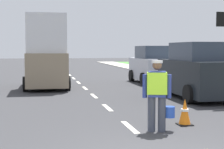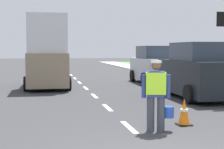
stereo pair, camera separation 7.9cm
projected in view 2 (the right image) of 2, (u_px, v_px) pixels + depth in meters
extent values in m
plane|color=#333335|center=(71.00, 75.00, 26.80)|extent=(96.00, 96.00, 0.00)
cube|color=silver|center=(129.00, 127.00, 8.88)|extent=(0.14, 1.40, 0.01)
cube|color=silver|center=(107.00, 108.00, 11.82)|extent=(0.14, 1.40, 0.01)
cube|color=silver|center=(94.00, 96.00, 14.76)|extent=(0.14, 1.40, 0.01)
cube|color=silver|center=(86.00, 88.00, 17.70)|extent=(0.14, 1.40, 0.01)
cube|color=silver|center=(79.00, 83.00, 20.63)|extent=(0.14, 1.40, 0.01)
cube|color=silver|center=(75.00, 78.00, 23.57)|extent=(0.14, 1.40, 0.01)
cube|color=silver|center=(71.00, 75.00, 26.51)|extent=(0.14, 1.40, 0.01)
cube|color=silver|center=(68.00, 72.00, 29.45)|extent=(0.14, 1.40, 0.01)
cube|color=silver|center=(66.00, 70.00, 32.38)|extent=(0.14, 1.40, 0.01)
cube|color=silver|center=(64.00, 69.00, 35.32)|extent=(0.14, 1.40, 0.01)
cube|color=silver|center=(62.00, 67.00, 38.26)|extent=(0.14, 1.40, 0.01)
cube|color=silver|center=(61.00, 66.00, 41.19)|extent=(0.14, 1.40, 0.01)
cube|color=silver|center=(60.00, 65.00, 44.13)|extent=(0.14, 1.40, 0.01)
cube|color=silver|center=(58.00, 64.00, 47.07)|extent=(0.14, 1.40, 0.01)
cube|color=silver|center=(57.00, 63.00, 50.01)|extent=(0.14, 1.40, 0.01)
cube|color=silver|center=(57.00, 62.00, 52.94)|extent=(0.14, 1.40, 0.01)
cylinder|color=#383D4C|center=(151.00, 114.00, 8.42)|extent=(0.18, 0.18, 0.82)
cylinder|color=#383D4C|center=(161.00, 114.00, 8.39)|extent=(0.18, 0.18, 0.82)
cube|color=navy|center=(156.00, 84.00, 8.36)|extent=(0.45, 0.34, 0.60)
cube|color=#A5EA33|center=(156.00, 83.00, 8.35)|extent=(0.52, 0.40, 0.51)
cylinder|color=navy|center=(144.00, 86.00, 8.39)|extent=(0.11, 0.11, 0.55)
cylinder|color=navy|center=(168.00, 86.00, 8.33)|extent=(0.11, 0.11, 0.55)
sphere|color=brown|center=(156.00, 65.00, 8.32)|extent=(0.22, 0.22, 0.22)
cylinder|color=silver|center=(156.00, 62.00, 8.32)|extent=(0.26, 0.26, 0.06)
cylinder|color=#2347B7|center=(168.00, 112.00, 8.47)|extent=(0.26, 0.26, 0.26)
cube|color=black|center=(184.00, 124.00, 9.15)|extent=(0.36, 0.36, 0.03)
cone|color=orange|center=(184.00, 111.00, 9.12)|extent=(0.30, 0.30, 0.64)
cylinder|color=white|center=(184.00, 110.00, 9.12)|extent=(0.20, 0.20, 0.06)
cube|color=gray|center=(47.00, 68.00, 17.96)|extent=(1.90, 4.60, 1.56)
cube|color=#2D3847|center=(47.00, 46.00, 18.66)|extent=(1.67, 1.61, 0.70)
cube|color=silver|center=(47.00, 34.00, 17.05)|extent=(1.81, 2.53, 1.80)
cylinder|color=black|center=(69.00, 83.00, 16.79)|extent=(0.22, 0.68, 0.68)
cylinder|color=black|center=(26.00, 84.00, 16.42)|extent=(0.22, 0.68, 0.68)
cylinder|color=black|center=(65.00, 78.00, 19.58)|extent=(0.22, 0.68, 0.68)
cylinder|color=black|center=(28.00, 79.00, 19.21)|extent=(0.22, 0.68, 0.68)
cube|color=black|center=(196.00, 77.00, 14.09)|extent=(1.69, 4.30, 1.31)
cube|color=#2D3847|center=(198.00, 51.00, 13.91)|extent=(1.49, 2.36, 0.70)
cylinder|color=black|center=(164.00, 87.00, 15.26)|extent=(0.22, 0.68, 0.68)
cylinder|color=black|center=(202.00, 86.00, 15.59)|extent=(0.22, 0.68, 0.68)
cylinder|color=black|center=(189.00, 94.00, 12.66)|extent=(0.22, 0.68, 0.68)
cube|color=silver|center=(153.00, 69.00, 20.34)|extent=(1.73, 3.96, 1.22)
cube|color=#2D3847|center=(154.00, 52.00, 20.17)|extent=(1.52, 2.18, 0.70)
cylinder|color=black|center=(133.00, 76.00, 21.40)|extent=(0.22, 0.68, 0.68)
cylinder|color=black|center=(161.00, 75.00, 21.74)|extent=(0.22, 0.68, 0.68)
cylinder|color=black|center=(144.00, 79.00, 19.00)|extent=(0.22, 0.68, 0.68)
cylinder|color=black|center=(176.00, 79.00, 19.34)|extent=(0.22, 0.68, 0.68)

